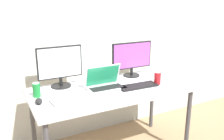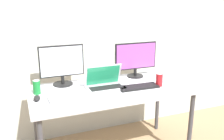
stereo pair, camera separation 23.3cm
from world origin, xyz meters
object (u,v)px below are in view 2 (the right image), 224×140
(laptop_silver, at_px, (105,83))
(soda_can_by_laptop, at_px, (159,80))
(monitor_center, at_px, (136,58))
(keyboard_main, at_px, (70,97))
(keyboard_aux, at_px, (139,87))
(work_desk, at_px, (112,95))
(soda_can_near_keyboard, at_px, (37,87))
(monitor_left, at_px, (62,64))
(mouse_by_keyboard, at_px, (37,98))

(laptop_silver, relative_size, soda_can_by_laptop, 2.84)
(monitor_center, height_order, keyboard_main, monitor_center)
(keyboard_main, distance_m, keyboard_aux, 0.67)
(keyboard_main, height_order, keyboard_aux, same)
(laptop_silver, height_order, soda_can_by_laptop, laptop_silver)
(work_desk, bearing_deg, soda_can_near_keyboard, 170.85)
(monitor_left, height_order, keyboard_main, monitor_left)
(monitor_center, bearing_deg, monitor_left, 178.48)
(monitor_center, relative_size, keyboard_aux, 1.22)
(keyboard_main, bearing_deg, monitor_left, 84.28)
(work_desk, bearing_deg, mouse_by_keyboard, -176.46)
(keyboard_main, xyz_separation_m, mouse_by_keyboard, (-0.27, 0.06, 0.01))
(soda_can_by_laptop, bearing_deg, mouse_by_keyboard, 176.80)
(monitor_left, xyz_separation_m, keyboard_main, (-0.01, -0.37, -0.20))
(monitor_left, relative_size, soda_can_near_keyboard, 3.42)
(work_desk, height_order, monitor_left, monitor_left)
(monitor_left, relative_size, monitor_center, 0.91)
(keyboard_main, relative_size, soda_can_by_laptop, 2.89)
(monitor_center, bearing_deg, soda_can_by_laptop, -76.58)
(soda_can_near_keyboard, relative_size, soda_can_by_laptop, 1.00)
(monitor_center, distance_m, keyboard_main, 0.89)
(keyboard_aux, bearing_deg, mouse_by_keyboard, 179.09)
(keyboard_aux, relative_size, soda_can_near_keyboard, 3.07)
(mouse_by_keyboard, bearing_deg, keyboard_aux, 3.86)
(monitor_left, relative_size, mouse_by_keyboard, 4.05)
(soda_can_by_laptop, bearing_deg, soda_can_near_keyboard, 169.16)
(laptop_silver, bearing_deg, keyboard_aux, -20.17)
(work_desk, xyz_separation_m, monitor_center, (0.37, 0.25, 0.27))
(soda_can_near_keyboard, bearing_deg, soda_can_by_laptop, -10.84)
(monitor_center, height_order, soda_can_near_keyboard, monitor_center)
(keyboard_aux, relative_size, mouse_by_keyboard, 3.63)
(work_desk, relative_size, keyboard_aux, 3.99)
(laptop_silver, bearing_deg, soda_can_near_keyboard, 172.09)
(laptop_silver, xyz_separation_m, soda_can_near_keyboard, (-0.62, 0.09, 0.01))
(soda_can_near_keyboard, height_order, soda_can_by_laptop, same)
(monitor_left, xyz_separation_m, monitor_center, (0.79, -0.02, -0.01))
(work_desk, bearing_deg, monitor_center, 33.77)
(monitor_center, xyz_separation_m, keyboard_aux, (-0.13, -0.33, -0.20))
(laptop_silver, relative_size, soda_can_near_keyboard, 2.84)
(monitor_center, xyz_separation_m, soda_can_near_keyboard, (-1.05, -0.14, -0.14))
(laptop_silver, distance_m, mouse_by_keyboard, 0.63)
(keyboard_main, bearing_deg, keyboard_aux, -3.29)
(keyboard_aux, height_order, mouse_by_keyboard, mouse_by_keyboard)
(monitor_left, relative_size, keyboard_main, 1.18)
(work_desk, relative_size, soda_can_near_keyboard, 12.23)
(work_desk, distance_m, soda_can_near_keyboard, 0.70)
(mouse_by_keyboard, distance_m, soda_can_by_laptop, 1.15)
(work_desk, distance_m, keyboard_aux, 0.27)
(monitor_center, bearing_deg, mouse_by_keyboard, -164.80)
(monitor_left, height_order, soda_can_by_laptop, monitor_left)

